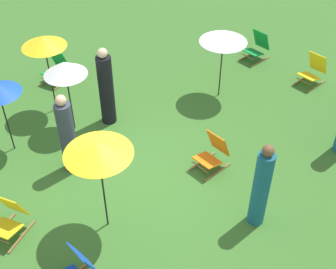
% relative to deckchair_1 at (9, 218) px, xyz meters
% --- Properties ---
extents(ground_plane, '(40.00, 40.00, 0.00)m').
position_rel_deckchair_1_xyz_m(ground_plane, '(0.75, 2.20, -0.37)').
color(ground_plane, '#386B28').
extents(deckchair_1, '(0.69, 0.87, 0.83)m').
position_rel_deckchair_1_xyz_m(deckchair_1, '(0.00, 0.00, 0.00)').
color(deckchair_1, olive).
rests_on(deckchair_1, ground).
extents(deckchair_2, '(0.57, 0.82, 0.83)m').
position_rel_deckchair_1_xyz_m(deckchair_2, '(1.83, 7.86, 0.00)').
color(deckchair_2, olive).
rests_on(deckchair_2, ground).
extents(deckchair_3, '(0.56, 0.81, 0.83)m').
position_rel_deckchair_1_xyz_m(deckchair_3, '(1.72, 3.66, 0.00)').
color(deckchair_3, olive).
rests_on(deckchair_3, ground).
extents(deckchair_5, '(0.63, 0.84, 0.83)m').
position_rel_deckchair_1_xyz_m(deckchair_5, '(-3.27, 3.68, 0.00)').
color(deckchair_5, olive).
rests_on(deckchair_5, ground).
extents(deckchair_7, '(0.57, 0.82, 0.83)m').
position_rel_deckchair_1_xyz_m(deckchair_7, '(0.08, 7.97, 0.00)').
color(deckchair_7, olive).
rests_on(deckchair_7, ground).
extents(umbrella_0, '(1.12, 1.12, 1.70)m').
position_rel_deckchair_1_xyz_m(umbrella_0, '(0.32, 5.87, 1.23)').
color(umbrella_0, black).
rests_on(umbrella_0, ground).
extents(umbrella_1, '(0.99, 0.99, 1.95)m').
position_rel_deckchair_1_xyz_m(umbrella_1, '(-2.31, 2.83, 1.45)').
color(umbrella_1, black).
rests_on(umbrella_1, ground).
extents(umbrella_2, '(0.92, 0.92, 1.73)m').
position_rel_deckchair_1_xyz_m(umbrella_2, '(-1.44, 2.66, 1.21)').
color(umbrella_2, black).
rests_on(umbrella_2, ground).
extents(umbrella_4, '(1.13, 1.13, 1.97)m').
position_rel_deckchair_1_xyz_m(umbrella_4, '(1.17, 1.21, 1.48)').
color(umbrella_4, black).
rests_on(umbrella_4, ground).
extents(person_0, '(0.40, 0.40, 1.82)m').
position_rel_deckchair_1_xyz_m(person_0, '(3.16, 3.03, 0.49)').
color(person_0, '#195972').
rests_on(person_0, ground).
extents(person_1, '(0.46, 0.46, 1.90)m').
position_rel_deckchair_1_xyz_m(person_1, '(-1.01, 3.36, 0.53)').
color(person_1, black).
rests_on(person_1, ground).
extents(person_4, '(0.35, 0.35, 1.82)m').
position_rel_deckchair_1_xyz_m(person_4, '(-0.45, 1.77, 0.49)').
color(person_4, '#333847').
rests_on(person_4, ground).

